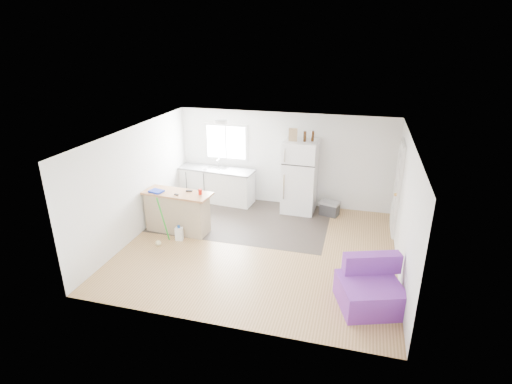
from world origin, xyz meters
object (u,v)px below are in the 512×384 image
cooler (330,208)px  red_cup (200,192)px  mop (160,235)px  cardboard_box (293,135)px  peninsula (178,212)px  purple_seat (370,289)px  refrigerator (300,177)px  blue_tray (156,191)px  cleaner_jug (179,234)px  bottle_right (313,136)px  kitchen_cabinets (217,184)px  bottle_left (305,136)px

cooler → red_cup: 3.28m
cooler → mop: size_ratio=0.47×
cooler → cardboard_box: cardboard_box is taller
peninsula → purple_seat: peninsula is taller
purple_seat → refrigerator: bearing=97.3°
peninsula → red_cup: 0.77m
red_cup → purple_seat: bearing=-24.7°
blue_tray → cleaner_jug: bearing=-26.8°
peninsula → bottle_right: (2.71, 1.84, 1.47)m
cardboard_box → bottle_right: bearing=10.6°
purple_seat → mop: mop is taller
bottle_right → peninsula: bearing=-145.7°
refrigerator → cleaner_jug: size_ratio=5.19×
kitchen_cabinets → red_cup: size_ratio=17.31×
kitchen_cabinets → bottle_right: bearing=4.3°
blue_tray → purple_seat: bearing=-18.5°
peninsula → purple_seat: size_ratio=1.30×
cooler → bottle_left: size_ratio=2.12×
cleaner_jug → red_cup: (0.35, 0.44, 0.84)m
mop → bottle_right: 4.15m
blue_tray → bottle_left: size_ratio=1.20×
cleaner_jug → cardboard_box: bearing=38.3°
cleaner_jug → red_cup: bearing=43.2°
cooler → purple_seat: (0.96, -3.39, 0.11)m
peninsula → mop: size_ratio=1.39×
red_cup → bottle_left: (1.98, 1.74, 0.94)m
mop → cleaner_jug: bearing=59.0°
refrigerator → purple_seat: (1.74, -3.47, -0.62)m
purple_seat → bottle_left: size_ratio=4.80×
refrigerator → bottle_left: bottle_left is taller
kitchen_cabinets → cooler: (3.00, -0.15, -0.28)m
refrigerator → blue_tray: 3.46m
refrigerator → cleaner_jug: 3.26m
mop → blue_tray: mop is taller
cooler → blue_tray: bearing=-136.8°
cleaner_jug → red_cup: red_cup is taller
bottle_left → cleaner_jug: bearing=-136.9°
bottle_left → bottle_right: same height
kitchen_cabinets → peninsula: kitchen_cabinets is taller
cardboard_box → kitchen_cabinets: bearing=175.9°
peninsula → cleaner_jug: bearing=-58.9°
purple_seat → cardboard_box: bearing=100.3°
cooler → cardboard_box: bearing=-163.8°
cardboard_box → bottle_left: bearing=1.8°
red_cup → cardboard_box: bearing=45.5°
kitchen_cabinets → cooler: kitchen_cabinets is taller
bottle_left → bottle_right: (0.17, 0.08, 0.00)m
cleaner_jug → blue_tray: size_ratio=1.17×
blue_tray → bottle_right: size_ratio=1.20×
kitchen_cabinets → cooler: bearing=2.8°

